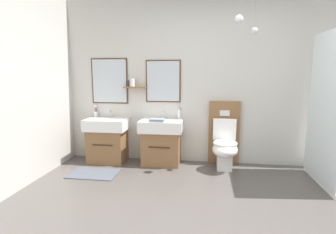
{
  "coord_description": "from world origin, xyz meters",
  "views": [
    {
      "loc": [
        -0.15,
        -2.31,
        1.42
      ],
      "look_at": [
        -0.69,
        1.49,
        0.8
      ],
      "focal_mm": 28.3,
      "sensor_mm": 36.0,
      "label": 1
    }
  ],
  "objects_px": {
    "vanity_sink_left": "(108,139)",
    "folded_hand_towel": "(157,120)",
    "soap_dispenser": "(179,114)",
    "toothbrush_cup": "(96,113)",
    "vanity_sink_right": "(161,141)",
    "toilet": "(224,143)"
  },
  "relations": [
    {
      "from": "vanity_sink_left",
      "to": "toothbrush_cup",
      "type": "xyz_separation_m",
      "value": [
        -0.25,
        0.16,
        0.39
      ]
    },
    {
      "from": "toilet",
      "to": "folded_hand_towel",
      "type": "bearing_deg",
      "value": -172.59
    },
    {
      "from": "toothbrush_cup",
      "to": "soap_dispenser",
      "type": "bearing_deg",
      "value": 0.41
    },
    {
      "from": "soap_dispenser",
      "to": "vanity_sink_right",
      "type": "bearing_deg",
      "value": -147.31
    },
    {
      "from": "toilet",
      "to": "folded_hand_towel",
      "type": "xyz_separation_m",
      "value": [
        -1.02,
        -0.13,
        0.35
      ]
    },
    {
      "from": "vanity_sink_left",
      "to": "folded_hand_towel",
      "type": "relative_size",
      "value": 3.22
    },
    {
      "from": "toilet",
      "to": "soap_dispenser",
      "type": "height_order",
      "value": "toilet"
    },
    {
      "from": "vanity_sink_left",
      "to": "folded_hand_towel",
      "type": "distance_m",
      "value": 0.93
    },
    {
      "from": "vanity_sink_right",
      "to": "folded_hand_towel",
      "type": "xyz_separation_m",
      "value": [
        -0.04,
        -0.14,
        0.35
      ]
    },
    {
      "from": "toilet",
      "to": "toothbrush_cup",
      "type": "xyz_separation_m",
      "value": [
        -2.12,
        0.16,
        0.39
      ]
    },
    {
      "from": "vanity_sink_left",
      "to": "soap_dispenser",
      "type": "xyz_separation_m",
      "value": [
        1.15,
        0.17,
        0.41
      ]
    },
    {
      "from": "vanity_sink_left",
      "to": "toothbrush_cup",
      "type": "distance_m",
      "value": 0.49
    },
    {
      "from": "vanity_sink_right",
      "to": "folded_hand_towel",
      "type": "height_order",
      "value": "folded_hand_towel"
    },
    {
      "from": "soap_dispenser",
      "to": "folded_hand_towel",
      "type": "distance_m",
      "value": 0.43
    },
    {
      "from": "folded_hand_towel",
      "to": "soap_dispenser",
      "type": "bearing_deg",
      "value": 45.25
    },
    {
      "from": "toothbrush_cup",
      "to": "vanity_sink_right",
      "type": "bearing_deg",
      "value": -7.83
    },
    {
      "from": "toilet",
      "to": "soap_dispenser",
      "type": "distance_m",
      "value": 0.84
    },
    {
      "from": "soap_dispenser",
      "to": "folded_hand_towel",
      "type": "bearing_deg",
      "value": -134.75
    },
    {
      "from": "vanity_sink_left",
      "to": "toothbrush_cup",
      "type": "relative_size",
      "value": 3.39
    },
    {
      "from": "toothbrush_cup",
      "to": "soap_dispenser",
      "type": "relative_size",
      "value": 1.11
    },
    {
      "from": "vanity_sink_right",
      "to": "folded_hand_towel",
      "type": "bearing_deg",
      "value": -106.38
    },
    {
      "from": "folded_hand_towel",
      "to": "toothbrush_cup",
      "type": "bearing_deg",
      "value": 165.11
    }
  ]
}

